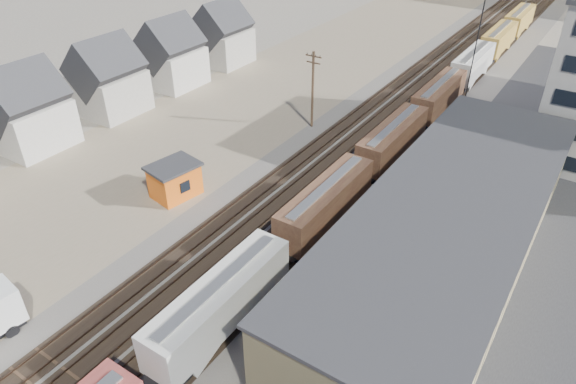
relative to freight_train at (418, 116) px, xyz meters
The scene contains 11 objects.
ballast_bed 5.63m from the freight_train, 140.72° to the left, with size 18.00×200.00×0.06m, color #4C4742.
dirt_yard 24.93m from the freight_train, 163.85° to the right, with size 24.00×180.00×0.03m, color #746850.
asphalt_lot 21.92m from the freight_train, 33.16° to the right, with size 26.00×120.00×0.04m, color #232326.
rail_tracks 5.98m from the freight_train, 144.45° to the left, with size 11.40×200.00×0.24m.
freight_train is the anchor object (origin of this frame).
warehouse 24.60m from the freight_train, 62.94° to the right, with size 12.40×40.40×7.25m.
utility_pole_north 13.47m from the freight_train, 158.31° to the right, with size 2.20×0.32×10.00m.
radio_mast 14.72m from the freight_train, 80.47° to the left, with size 1.20×0.16×18.00m.
townhouse_row 43.71m from the freight_train, 149.92° to the right, with size 8.15×68.16×10.47m.
maintenance_shed 30.84m from the freight_train, 120.54° to the right, with size 4.66×5.57×3.64m.
parked_car_blue 16.38m from the freight_train, ahead, with size 2.67×5.79×1.61m, color navy.
Camera 1 is at (22.43, -10.55, 29.70)m, focal length 32.00 mm.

